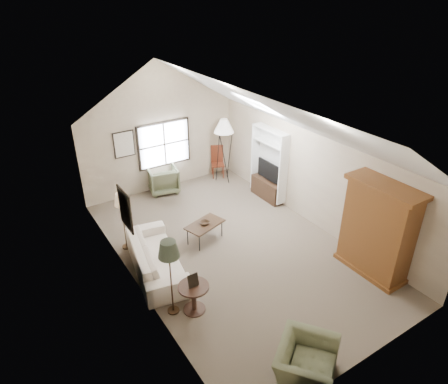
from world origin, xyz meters
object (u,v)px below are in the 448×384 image
armchair_near (306,364)px  side_table (194,298)px  armchair_far (163,179)px  sofa (156,256)px  side_chair (218,162)px  armoire (378,230)px  coffee_table (205,232)px

armchair_near → side_table: armchair_near is taller
armchair_near → armchair_far: armchair_far is taller
sofa → side_chair: 5.12m
armchair_near → sofa: bearing=67.0°
armchair_far → side_chair: size_ratio=0.85×
armoire → side_table: armoire is taller
armchair_near → side_chair: side_chair is taller
sofa → side_chair: size_ratio=2.35×
armoire → side_table: 4.22m
armchair_far → armoire: bearing=122.9°
armoire → side_table: (-4.01, 1.06, -0.79)m
armoire → side_chair: (-0.31, 6.10, -0.57)m
armoire → sofa: bearing=147.0°
armchair_far → coffee_table: 3.06m
armchair_far → armchair_near: bearing=95.1°
armchair_near → armchair_far: 7.45m
sofa → side_table: (0.10, -1.60, -0.05)m
armchair_near → side_chair: (2.91, 7.40, 0.18)m
armoire → armchair_near: armoire is taller
armoire → sofa: armoire is taller
armchair_near → armchair_far: bearing=47.4°
sofa → coffee_table: 1.57m
armchair_far → sofa: bearing=74.6°
armchair_near → side_table: 2.49m
side_table → armoire: bearing=-14.9°
armoire → armchair_far: armoire is taller
armchair_near → side_table: (-0.79, 2.36, -0.03)m
armchair_far → coffee_table: (-0.27, -3.05, -0.16)m
sofa → armchair_far: bearing=-17.0°
armoire → side_chair: armoire is taller
armoire → armchair_far: 6.56m
armchair_far → side_table: size_ratio=1.45×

